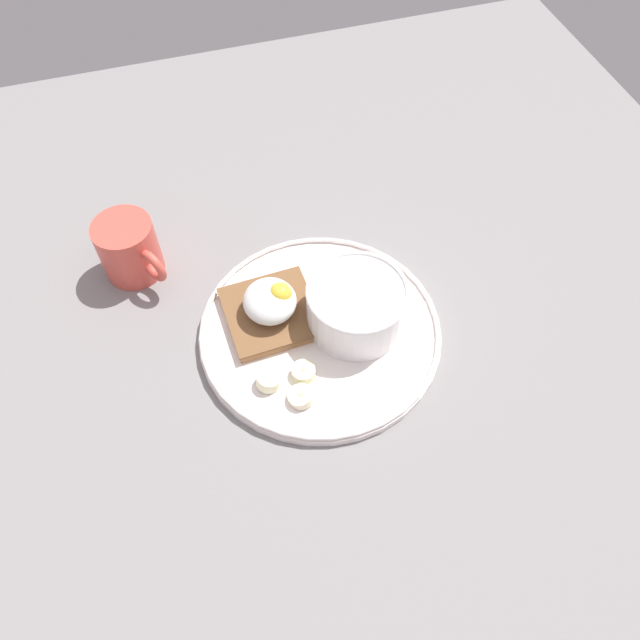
{
  "coord_description": "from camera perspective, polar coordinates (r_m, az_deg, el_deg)",
  "views": [
    {
      "loc": [
        -37.98,
        11.68,
        62.75
      ],
      "look_at": [
        0.0,
        0.0,
        5.0
      ],
      "focal_mm": 35.0,
      "sensor_mm": 36.0,
      "label": 1
    }
  ],
  "objects": [
    {
      "name": "toast_slice",
      "position": [
        0.72,
        -4.49,
        0.66
      ],
      "size": [
        10.76,
        10.76,
        1.29
      ],
      "color": "brown",
      "rests_on": "plate"
    },
    {
      "name": "coffee_mug",
      "position": [
        0.79,
        -17.02,
        6.26
      ],
      "size": [
        9.6,
        7.56,
        7.64
      ],
      "color": "#DB5143",
      "rests_on": "ground_plane"
    },
    {
      "name": "banana_slice_left",
      "position": [
        0.68,
        -1.52,
        -4.76
      ],
      "size": [
        3.52,
        3.53,
        1.23
      ],
      "color": "beige",
      "rests_on": "plate"
    },
    {
      "name": "ground_plane",
      "position": [
        0.73,
        0.0,
        -1.77
      ],
      "size": [
        120.0,
        120.0,
        2.0
      ],
      "primitive_type": "cube",
      "color": "gray",
      "rests_on": "ground"
    },
    {
      "name": "banana_slice_back",
      "position": [
        0.67,
        -1.75,
        -7.0
      ],
      "size": [
        3.84,
        3.89,
        1.5
      ],
      "color": "#F4E8C2",
      "rests_on": "plate"
    },
    {
      "name": "oatmeal_bowl",
      "position": [
        0.7,
        3.38,
        1.29
      ],
      "size": [
        11.49,
        11.49,
        5.99
      ],
      "color": "white",
      "rests_on": "plate"
    },
    {
      "name": "banana_slice_front",
      "position": [
        0.68,
        -4.73,
        -5.53
      ],
      "size": [
        3.61,
        3.69,
        1.72
      ],
      "color": "#F7F1C1",
      "rests_on": "plate"
    },
    {
      "name": "poached_egg",
      "position": [
        0.71,
        -4.49,
        1.82
      ],
      "size": [
        6.34,
        6.1,
        4.04
      ],
      "color": "white",
      "rests_on": "toast_slice"
    },
    {
      "name": "plate",
      "position": [
        0.72,
        0.0,
        -0.99
      ],
      "size": [
        27.91,
        27.91,
        1.6
      ],
      "color": "white",
      "rests_on": "ground_plane"
    }
  ]
}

